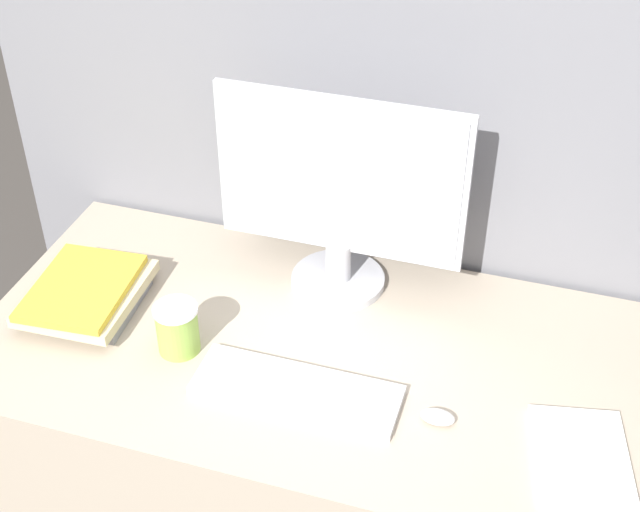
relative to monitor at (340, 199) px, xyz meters
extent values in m
cube|color=slate|center=(0.03, 0.18, -0.15)|extent=(1.95, 0.04, 1.67)
cube|color=tan|center=(0.03, -0.24, -0.62)|extent=(1.55, 0.76, 0.75)
cylinder|color=#B7B7BC|center=(0.00, 0.00, -0.23)|extent=(0.22, 0.22, 0.02)
cylinder|color=#B7B7BC|center=(0.00, 0.00, -0.17)|extent=(0.06, 0.06, 0.10)
cube|color=#B7B7BC|center=(0.00, 0.00, 0.06)|extent=(0.58, 0.02, 0.39)
cube|color=silver|center=(0.00, -0.01, 0.06)|extent=(0.55, 0.01, 0.36)
cube|color=silver|center=(0.02, -0.38, -0.23)|extent=(0.43, 0.14, 0.02)
ellipsoid|color=silver|center=(0.32, -0.37, -0.23)|extent=(0.07, 0.04, 0.02)
cylinder|color=#8CB247|center=(-0.27, -0.33, -0.19)|extent=(0.09, 0.09, 0.11)
cylinder|color=white|center=(-0.27, -0.33, -0.13)|extent=(0.10, 0.10, 0.01)
cube|color=slate|center=(-0.52, -0.26, -0.23)|extent=(0.21, 0.24, 0.03)
cube|color=#C6B78C|center=(-0.53, -0.26, -0.20)|extent=(0.25, 0.30, 0.03)
cube|color=gold|center=(-0.53, -0.27, -0.18)|extent=(0.23, 0.29, 0.02)
cube|color=white|center=(0.60, -0.39, -0.23)|extent=(0.23, 0.28, 0.01)
camera|label=1|loc=(0.46, -1.62, 1.10)|focal=50.00mm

